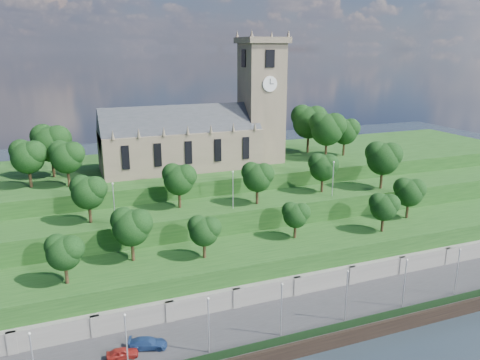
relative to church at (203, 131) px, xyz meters
name	(u,v)px	position (x,y,z in m)	size (l,w,h in m)	color
ground	(302,356)	(-0.79, -45.98, -22.52)	(320.00, 320.00, 0.00)	#1C252D
promenade	(282,325)	(-0.79, -39.98, -21.52)	(160.00, 12.00, 2.00)	#2D2D30
quay_wall	(303,349)	(-0.79, -46.03, -21.42)	(160.00, 0.50, 2.20)	black
fence	(301,336)	(-0.79, -45.38, -19.92)	(160.00, 0.10, 1.20)	black
retaining_wall	(265,295)	(-0.79, -34.01, -20.02)	(160.00, 2.10, 5.00)	slate
embankment_lower	(250,270)	(-0.79, -27.98, -18.52)	(160.00, 12.00, 8.00)	#1A4316
embankment_upper	(227,235)	(-0.79, -16.98, -16.52)	(160.00, 10.00, 12.00)	#1A4316
hilltop	(196,195)	(-0.79, 4.02, -15.02)	(160.00, 32.00, 15.00)	#1A4316
church	(203,131)	(0.00, 0.00, 0.00)	(38.60, 12.35, 27.60)	brown
trees_lower	(258,216)	(0.57, -27.70, -9.50)	(66.29, 9.15, 8.32)	#2F2012
trees_upper	(272,170)	(7.61, -17.93, -4.87)	(61.93, 8.83, 9.47)	#2F2012
trees_hilltop	(225,133)	(4.68, -0.74, -0.69)	(73.11, 16.60, 11.32)	#2F2012
lamp_posts_promenade	(281,305)	(-2.79, -43.48, -16.06)	(60.36, 0.36, 7.71)	#B2B2B7
lamp_posts_upper	(233,187)	(-0.79, -19.98, -6.52)	(40.36, 0.36, 6.82)	#B2B2B7
car_left	(122,353)	(-23.11, -40.67, -19.86)	(1.55, 3.86, 1.32)	maroon
car_right	(148,343)	(-19.81, -39.82, -19.81)	(1.98, 4.87, 1.41)	navy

